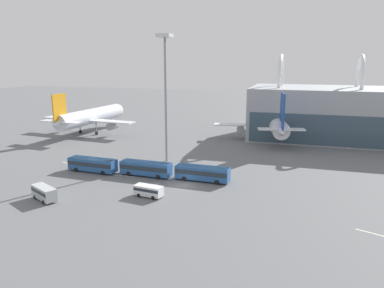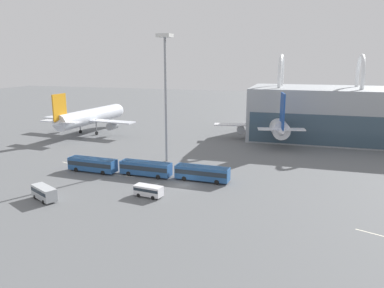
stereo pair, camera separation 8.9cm
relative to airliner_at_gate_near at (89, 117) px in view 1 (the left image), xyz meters
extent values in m
plane|color=slate|center=(45.46, -40.13, -5.55)|extent=(440.00, 440.00, 0.00)
torus|color=white|center=(59.54, 14.18, 13.01)|extent=(1.10, 14.00, 14.00)
torus|color=white|center=(82.13, 14.18, 13.01)|extent=(1.10, 14.00, 14.00)
cylinder|color=silver|center=(0.09, 0.95, 0.05)|extent=(7.66, 30.61, 4.95)
sphere|color=silver|center=(1.45, 16.03, 0.05)|extent=(4.85, 4.85, 4.85)
cone|color=silver|center=(-1.28, -14.14, 0.05)|extent=(5.28, 7.05, 4.70)
cube|color=silver|center=(-0.08, -0.89, -0.81)|extent=(33.76, 7.07, 0.35)
cylinder|color=gray|center=(-9.43, -0.04, -2.21)|extent=(2.62, 4.01, 2.29)
cylinder|color=gray|center=(9.27, -1.74, -2.21)|extent=(2.62, 4.01, 2.29)
cube|color=orange|center=(-1.21, -13.40, 4.72)|extent=(0.89, 5.51, 7.85)
cube|color=silver|center=(-1.21, -13.40, 0.55)|extent=(13.10, 4.35, 0.28)
cylinder|color=gray|center=(1.00, 11.07, -2.72)|extent=(0.36, 0.36, 4.56)
cylinder|color=black|center=(1.00, 11.07, -5.00)|extent=(0.55, 1.14, 1.10)
cylinder|color=gray|center=(-3.28, -0.60, -2.72)|extent=(0.36, 0.36, 4.56)
cylinder|color=black|center=(-3.28, -0.60, -5.00)|extent=(0.55, 1.14, 1.10)
cylinder|color=gray|center=(3.12, -1.18, -2.72)|extent=(0.36, 0.36, 4.56)
cylinder|color=black|center=(3.12, -1.18, -5.00)|extent=(0.55, 1.14, 1.10)
cylinder|color=white|center=(58.59, 10.02, -0.27)|extent=(11.09, 33.04, 4.77)
sphere|color=white|center=(55.38, 26.07, -0.27)|extent=(4.67, 4.67, 4.67)
cone|color=white|center=(61.80, -6.03, -0.27)|extent=(5.85, 7.93, 4.53)
cube|color=white|center=(58.98, 8.06, -1.11)|extent=(36.73, 10.59, 0.35)
cylinder|color=gray|center=(48.89, 6.04, -2.56)|extent=(3.07, 3.99, 2.41)
cylinder|color=gray|center=(69.08, 10.08, -2.56)|extent=(3.07, 3.99, 2.41)
cube|color=#1E4799|center=(61.64, -5.25, 5.14)|extent=(1.68, 6.52, 9.38)
cube|color=white|center=(61.64, -5.25, 0.21)|extent=(12.79, 5.57, 0.28)
cylinder|color=gray|center=(56.44, 20.78, -2.88)|extent=(0.36, 0.36, 4.25)
cylinder|color=black|center=(56.44, 20.78, -5.00)|extent=(0.66, 1.17, 1.10)
cylinder|color=gray|center=(55.94, 7.45, -2.88)|extent=(0.36, 0.36, 4.25)
cylinder|color=black|center=(55.94, 7.45, -5.00)|extent=(0.66, 1.17, 1.10)
cylinder|color=gray|center=(62.02, 8.67, -2.88)|extent=(0.36, 0.36, 4.25)
cylinder|color=black|center=(62.02, 8.67, -5.00)|extent=(0.66, 1.17, 1.10)
cube|color=#285693|center=(23.75, -37.36, -3.86)|extent=(11.17, 3.42, 2.64)
cube|color=#232D38|center=(23.75, -37.36, -3.60)|extent=(10.95, 3.44, 0.92)
cube|color=silver|center=(23.75, -37.36, -2.60)|extent=(10.83, 3.32, 0.12)
cylinder|color=black|center=(27.24, -36.27, -5.05)|extent=(1.02, 0.36, 1.00)
cylinder|color=black|center=(27.09, -38.85, -5.05)|extent=(1.02, 0.36, 1.00)
cylinder|color=black|center=(20.41, -35.87, -5.05)|extent=(1.02, 0.36, 1.00)
cylinder|color=black|center=(20.26, -38.46, -5.05)|extent=(1.02, 0.36, 1.00)
cube|color=#285693|center=(36.02, -36.65, -3.86)|extent=(11.13, 3.27, 2.64)
cube|color=#232D38|center=(36.02, -36.65, -3.60)|extent=(10.92, 3.29, 0.92)
cube|color=silver|center=(36.02, -36.65, -2.60)|extent=(10.80, 3.17, 0.12)
cylinder|color=black|center=(39.49, -35.51, -5.05)|extent=(1.01, 0.34, 1.00)
cylinder|color=black|center=(39.37, -38.09, -5.05)|extent=(1.01, 0.34, 1.00)
cylinder|color=black|center=(32.66, -35.21, -5.05)|extent=(1.01, 0.34, 1.00)
cylinder|color=black|center=(32.54, -37.80, -5.05)|extent=(1.01, 0.34, 1.00)
cube|color=#285693|center=(48.28, -36.47, -3.86)|extent=(11.13, 3.26, 2.64)
cube|color=#232D38|center=(48.28, -36.47, -3.60)|extent=(10.91, 3.28, 0.92)
cube|color=silver|center=(48.28, -36.47, -2.60)|extent=(10.80, 3.16, 0.12)
cylinder|color=black|center=(51.75, -35.32, -5.05)|extent=(1.01, 0.34, 1.00)
cylinder|color=black|center=(51.64, -37.91, -5.05)|extent=(1.01, 0.34, 1.00)
cylinder|color=black|center=(44.92, -35.03, -5.05)|extent=(1.01, 0.34, 1.00)
cylinder|color=black|center=(44.81, -37.62, -5.05)|extent=(1.01, 0.34, 1.00)
cube|color=silver|center=(41.41, -47.82, -4.38)|extent=(5.39, 2.75, 1.76)
cube|color=#232D38|center=(41.41, -47.82, -4.09)|extent=(5.24, 2.75, 0.53)
cylinder|color=black|center=(43.02, -47.09, -5.20)|extent=(0.72, 0.32, 0.70)
cylinder|color=black|center=(42.75, -48.99, -5.20)|extent=(0.72, 0.32, 0.70)
cylinder|color=black|center=(40.06, -46.66, -5.20)|extent=(0.72, 0.32, 0.70)
cylinder|color=black|center=(39.79, -48.56, -5.20)|extent=(0.72, 0.32, 0.70)
cube|color=#B2B7BC|center=(24.61, -54.58, -4.19)|extent=(6.13, 4.50, 2.14)
cube|color=#232D38|center=(24.61, -54.58, -3.84)|extent=(5.98, 4.44, 0.64)
cylinder|color=black|center=(22.66, -54.68, -5.20)|extent=(0.72, 0.52, 0.70)
cylinder|color=black|center=(23.56, -52.94, -5.20)|extent=(0.72, 0.52, 0.70)
cylinder|color=black|center=(25.67, -56.22, -5.20)|extent=(0.72, 0.52, 0.70)
cylinder|color=black|center=(26.56, -54.48, -5.20)|extent=(0.72, 0.52, 0.70)
cylinder|color=gray|center=(36.11, -24.51, 8.90)|extent=(0.55, 0.55, 28.91)
cube|color=silver|center=(36.11, -24.51, 23.67)|extent=(3.15, 3.15, 0.79)
cube|color=silver|center=(30.34, -37.98, -5.55)|extent=(7.74, 0.67, 0.01)
cube|color=silver|center=(15.44, -33.60, -5.55)|extent=(6.13, 2.74, 0.01)
camera|label=1|loc=(67.09, -106.15, 18.64)|focal=35.00mm
camera|label=2|loc=(67.18, -106.12, 18.64)|focal=35.00mm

